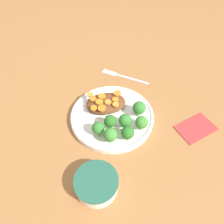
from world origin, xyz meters
TOP-DOWN VIEW (x-y plane):
  - ground_plane at (0.00, 0.00)m, footprint 4.00×4.00m
  - plate at (0.00, 0.00)m, footprint 0.29×0.29m
  - dip_bowl at (-0.09, -0.23)m, footprint 0.12×0.12m
  - stew_mound at (-0.01, 0.04)m, footprint 0.14×0.10m
  - broccoli_floret_0 at (0.03, -0.06)m, footprint 0.04×0.04m
  - broccoli_floret_1 at (-0.02, -0.10)m, footprint 0.04×0.04m
  - broccoli_floret_2 at (0.09, -0.02)m, footprint 0.04×0.04m
  - broccoli_floret_3 at (-0.06, -0.07)m, footprint 0.04×0.04m
  - broccoli_floret_4 at (0.08, -0.07)m, footprint 0.04×0.04m
  - broccoli_floret_5 at (0.03, -0.10)m, footprint 0.04×0.04m
  - broccoli_floret_6 at (-0.02, -0.05)m, footprint 0.04×0.04m
  - carrot_slice_0 at (-0.01, 0.03)m, footprint 0.02×0.02m
  - carrot_slice_1 at (-0.06, 0.01)m, footprint 0.02×0.02m
  - carrot_slice_2 at (0.02, 0.02)m, footprint 0.02×0.02m
  - carrot_slice_3 at (-0.06, 0.06)m, footprint 0.02×0.02m
  - carrot_slice_4 at (0.03, 0.07)m, footprint 0.03×0.03m
  - carrot_slice_5 at (-0.02, 0.06)m, footprint 0.03×0.03m
  - carrot_slice_6 at (-0.03, 0.01)m, footprint 0.03×0.03m
  - carrot_slice_7 at (-0.04, 0.04)m, footprint 0.03×0.03m
  - carrot_slice_8 at (-0.06, 0.08)m, footprint 0.02×0.02m
  - carrot_slice_9 at (0.02, 0.04)m, footprint 0.02×0.02m
  - fork at (0.08, 0.22)m, footprint 0.18×0.13m
  - napkin at (0.27, -0.09)m, footprint 0.15×0.12m

SIDE VIEW (x-z plane):
  - ground_plane at x=0.00m, z-range 0.00..0.00m
  - fork at x=0.08m, z-range 0.00..0.01m
  - napkin at x=0.27m, z-range 0.00..0.01m
  - plate at x=0.00m, z-range 0.00..0.02m
  - dip_bowl at x=-0.09m, z-range 0.00..0.05m
  - stew_mound at x=-0.01m, z-range 0.02..0.05m
  - broccoli_floret_3 at x=-0.06m, z-range 0.02..0.08m
  - broccoli_floret_5 at x=0.03m, z-range 0.02..0.08m
  - broccoli_floret_6 at x=-0.02m, z-range 0.02..0.08m
  - carrot_slice_9 at x=0.02m, z-range 0.05..0.05m
  - carrot_slice_0 at x=-0.01m, z-range 0.05..0.05m
  - carrot_slice_5 at x=-0.02m, z-range 0.05..0.05m
  - carrot_slice_2 at x=0.02m, z-range 0.05..0.05m
  - broccoli_floret_4 at x=0.08m, z-range 0.02..0.08m
  - carrot_slice_6 at x=-0.03m, z-range 0.05..0.05m
  - carrot_slice_1 at x=-0.06m, z-range 0.05..0.05m
  - carrot_slice_8 at x=-0.06m, z-range 0.05..0.06m
  - carrot_slice_4 at x=0.03m, z-range 0.05..0.06m
  - carrot_slice_3 at x=-0.06m, z-range 0.05..0.06m
  - carrot_slice_7 at x=-0.04m, z-range 0.05..0.06m
  - broccoli_floret_0 at x=0.03m, z-range 0.03..0.08m
  - broccoli_floret_2 at x=0.09m, z-range 0.02..0.08m
  - broccoli_floret_1 at x=-0.02m, z-range 0.03..0.08m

